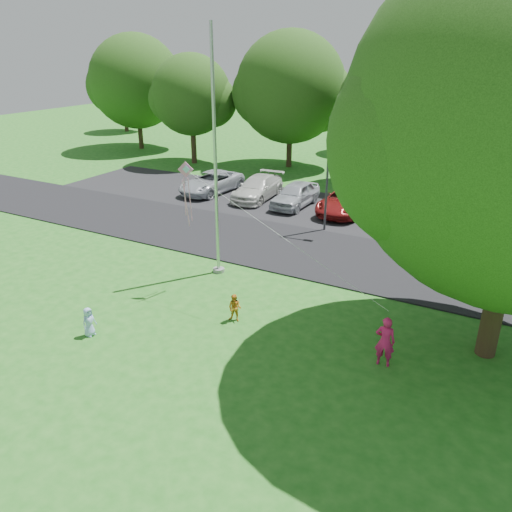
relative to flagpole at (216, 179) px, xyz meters
The scene contains 13 objects.
ground 7.39m from the flagpole, 55.01° to the right, with size 120.00×120.00×0.00m, color #226A1C.
park_road 6.73m from the flagpole, 48.81° to the left, with size 60.00×6.00×0.06m, color black.
parking_strip 11.82m from the flagpole, 71.57° to the left, with size 42.00×7.00×0.06m, color black.
flagpole is the anchor object (origin of this frame).
street_lamp 7.60m from the flagpole, 71.87° to the left, with size 1.67×0.33×5.93m.
trash_can 11.14m from the flagpole, 48.45° to the left, with size 0.64×0.64×1.02m.
tree_row 19.95m from the flagpole, 75.18° to the left, with size 64.35×11.94×10.88m.
horizon_trees 29.85m from the flagpole, 75.32° to the left, with size 77.46×7.20×7.02m.
parked_cars 11.40m from the flagpole, 74.52° to the left, with size 23.81×5.41×1.48m.
woman 9.48m from the flagpole, 22.57° to the right, with size 0.61×0.40×1.66m, color #D91D62.
child_yellow 5.66m from the flagpole, 49.73° to the right, with size 0.50×0.39×1.03m, color orange.
child_blue 7.53m from the flagpole, 99.10° to the right, with size 0.51×0.33×1.05m, color #A5C0FD.
kite 1.92m from the flagpole, 85.80° to the right, with size 8.61×1.83×3.32m.
Camera 1 is at (7.45, -11.68, 9.13)m, focal length 35.00 mm.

